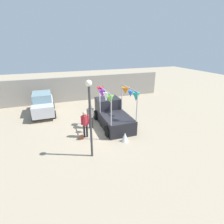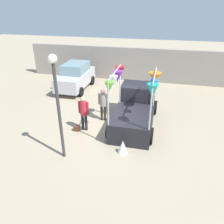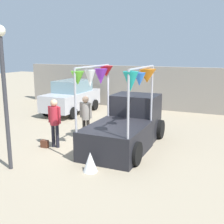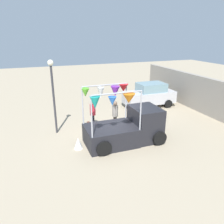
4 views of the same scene
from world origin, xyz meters
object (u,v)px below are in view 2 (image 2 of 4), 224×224
person_customer (84,110)px  folded_kite_bundle_white (123,147)px  person_vendor (103,102)px  vendor_truck (135,107)px  handbag (77,128)px  parked_car (76,76)px  street_lamp (57,96)px

person_customer → folded_kite_bundle_white: person_customer is taller
person_customer → person_vendor: 1.36m
person_customer → vendor_truck: bearing=29.5°
person_vendor → handbag: 1.96m
parked_car → handbag: bearing=-68.1°
parked_car → street_lamp: 8.15m
vendor_truck → handbag: vendor_truck is taller
vendor_truck → handbag: size_ratio=14.66×
vendor_truck → person_customer: 2.69m
person_customer → person_vendor: bearing=61.9°
handbag → street_lamp: (0.23, -1.99, 2.59)m
parked_car → person_vendor: (3.23, -4.18, 0.15)m
parked_car → person_vendor: bearing=-52.3°
handbag → street_lamp: bearing=-83.3°
parked_car → street_lamp: (2.48, -7.56, 1.78)m
folded_kite_bundle_white → street_lamp: bearing=-161.1°
person_vendor → person_customer: bearing=-118.1°
person_vendor → handbag: size_ratio=6.40×
vendor_truck → person_vendor: (-1.69, -0.12, 0.21)m
person_vendor → vendor_truck: bearing=4.2°
parked_car → handbag: 6.06m
folded_kite_bundle_white → vendor_truck: bearing=87.4°
parked_car → person_customer: size_ratio=2.22×
handbag → street_lamp: size_ratio=0.07×
parked_car → folded_kite_bundle_white: (4.80, -6.77, -0.64)m
handbag → folded_kite_bundle_white: 2.83m
parked_car → handbag: parked_car is taller
vendor_truck → folded_kite_bundle_white: (-0.12, -2.72, -0.58)m
street_lamp → vendor_truck: bearing=55.1°
handbag → folded_kite_bundle_white: size_ratio=0.47×
parked_car → person_vendor: parked_car is taller
vendor_truck → handbag: (-2.68, -1.52, -0.74)m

